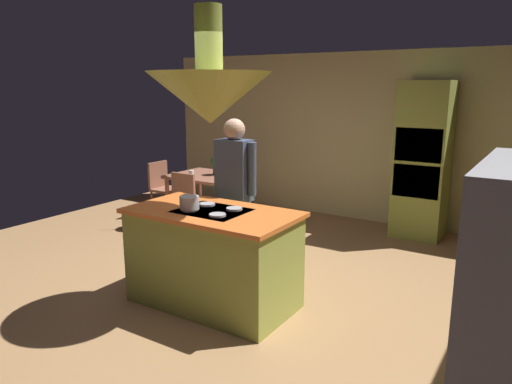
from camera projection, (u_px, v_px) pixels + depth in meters
name	position (u px, v px, depth m)	size (l,w,h in m)	color
ground	(226.00, 295.00, 4.79)	(8.16, 8.16, 0.00)	#AD7F51
wall_back	(357.00, 137.00, 7.35)	(6.80, 0.10, 2.55)	beige
kitchen_island	(213.00, 257.00, 4.52)	(1.59, 0.87, 0.95)	#939E42
oven_tower	(423.00, 160.00, 6.49)	(0.66, 0.62, 2.12)	#939E42
dining_table	(208.00, 182.00, 7.10)	(1.07, 0.87, 0.76)	#9D624B
person_at_island	(235.00, 187.00, 5.11)	(0.53, 0.23, 1.72)	tan
range_hood	(210.00, 95.00, 4.19)	(1.10, 1.10, 1.00)	#939E42
pendant_light_over_table	(206.00, 99.00, 6.84)	(0.32, 0.32, 0.82)	#E0B266
chair_facing_island	(179.00, 201.00, 6.60)	(0.40, 0.40, 0.87)	#9D624B
chair_by_back_wall	(234.00, 184.00, 7.68)	(0.40, 0.40, 0.87)	#9D624B
chair_at_corner	(163.00, 185.00, 7.62)	(0.40, 0.40, 0.87)	#9D624B
potted_plant_on_table	(217.00, 163.00, 7.06)	(0.20, 0.20, 0.30)	#99382D
cup_on_table	(191.00, 173.00, 6.96)	(0.07, 0.07, 0.09)	white
cooking_pot_on_cooktop	(189.00, 203.00, 4.38)	(0.18, 0.18, 0.12)	#B2B2B7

